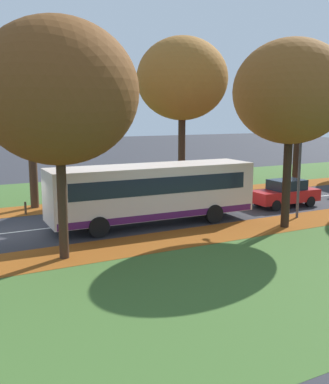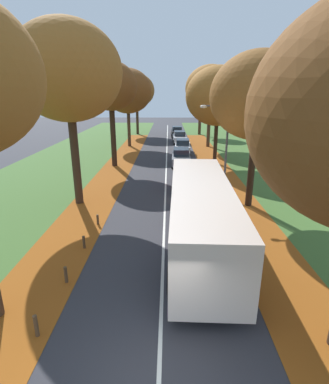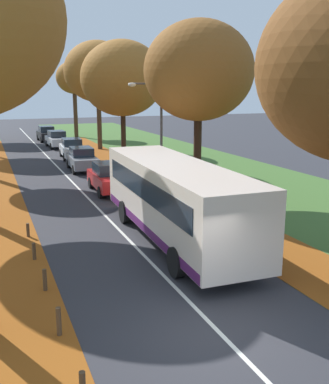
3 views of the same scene
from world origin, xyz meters
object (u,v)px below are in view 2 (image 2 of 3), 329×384
at_px(bollard_fourth, 66,275).
at_px(bollard_sixth, 98,220).
at_px(tree_right_distant, 201,92).
at_px(bollard_fifth, 84,242).
at_px(tree_left_mid, 111,87).
at_px(tree_left_far, 128,91).
at_px(car_white_third_in_line, 183,146).
at_px(car_silver_fourth_in_line, 180,137).
at_px(tree_right_near, 258,96).
at_px(tree_left_distant, 137,91).
at_px(car_red_lead, 185,177).
at_px(car_black_trailing, 177,132).
at_px(bollard_third, 36,326).
at_px(tree_right_far, 210,89).
at_px(tree_right_mid, 218,96).
at_px(car_grey_following, 181,157).
at_px(bus, 201,213).
at_px(tree_left_near, 67,72).
at_px(streetlamp_right, 222,140).

height_order(bollard_fourth, bollard_sixth, bollard_fourth).
height_order(tree_right_distant, bollard_fifth, tree_right_distant).
relative_size(tree_left_mid, bollard_fifth, 15.69).
xyz_separation_m(tree_left_far, car_white_third_in_line, (6.73, -4.96, -6.02)).
height_order(tree_left_far, bollard_fifth, tree_left_far).
relative_size(car_white_third_in_line, car_silver_fourth_in_line, 1.01).
height_order(tree_right_near, car_white_third_in_line, tree_right_near).
bearing_deg(tree_left_distant, bollard_sixth, -87.70).
relative_size(tree_left_far, car_red_lead, 2.25).
bearing_deg(car_black_trailing, bollard_sixth, -98.72).
distance_m(bollard_third, car_red_lead, 15.02).
bearing_deg(tree_right_distant, bollard_third, -101.50).
bearing_deg(car_white_third_in_line, tree_right_far, 53.28).
relative_size(bollard_fourth, bollard_fifth, 1.10).
height_order(tree_left_far, car_silver_fourth_in_line, tree_left_far).
distance_m(tree_left_distant, tree_right_mid, 23.76).
height_order(tree_left_distant, car_grey_following, tree_left_distant).
bearing_deg(tree_right_distant, tree_right_mid, -91.47).
bearing_deg(tree_left_far, tree_right_mid, -45.43).
bearing_deg(tree_right_near, tree_left_mid, 134.18).
bearing_deg(car_white_third_in_line, bollard_fifth, -103.70).
bearing_deg(tree_right_far, bus, -97.86).
distance_m(tree_left_near, bus, 10.98).
height_order(bollard_third, car_black_trailing, car_black_trailing).
height_order(tree_left_distant, car_white_third_in_line, tree_left_distant).
relative_size(tree_left_far, tree_right_distant, 1.10).
relative_size(tree_left_distant, bollard_fifth, 16.03).
bearing_deg(tree_right_mid, car_silver_fourth_in_line, 104.03).
bearing_deg(tree_left_mid, bollard_fourth, -85.68).
relative_size(bollard_third, bus, 0.07).
height_order(car_red_lead, car_white_third_in_line, same).
height_order(tree_right_far, streetlamp_right, tree_right_far).
bearing_deg(bollard_sixth, tree_right_mid, 60.41).
xyz_separation_m(tree_left_far, car_grey_following, (6.34, -10.87, -6.02)).
height_order(car_red_lead, car_black_trailing, same).
bearing_deg(tree_right_distant, car_white_third_in_line, -102.10).
bearing_deg(car_grey_following, tree_left_mid, -177.83).
bearing_deg(streetlamp_right, tree_right_far, 85.14).
bearing_deg(streetlamp_right, tree_left_distant, 105.46).
bearing_deg(tree_left_near, car_white_third_in_line, 65.89).
relative_size(tree_left_near, tree_left_mid, 1.13).
xyz_separation_m(streetlamp_right, car_red_lead, (-2.23, 1.48, -2.92)).
bearing_deg(bollard_sixth, tree_left_near, 120.26).
relative_size(tree_left_near, tree_right_near, 1.18).
xyz_separation_m(tree_left_mid, bus, (6.58, -15.92, -5.47)).
distance_m(tree_left_far, tree_right_near, 23.82).
xyz_separation_m(tree_left_distant, bollard_fourth, (1.45, -41.47, -6.62)).
bearing_deg(tree_left_mid, tree_right_far, 46.53).
relative_size(tree_left_mid, tree_left_far, 0.98).
bearing_deg(car_silver_fourth_in_line, tree_right_distant, 68.13).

